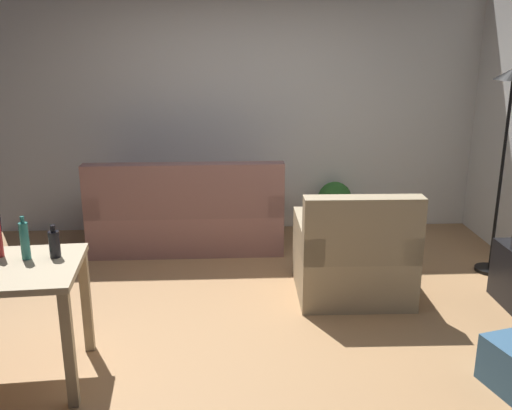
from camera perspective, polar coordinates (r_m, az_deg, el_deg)
The scene contains 8 objects.
ground_plane at distance 4.44m, azimuth -0.96°, elevation -11.34°, with size 5.20×4.40×0.02m, color tan.
wall_rear at distance 6.16m, azimuth -1.80°, elevation 9.89°, with size 5.20×0.10×2.70m, color white.
couch at distance 5.79m, azimuth -6.85°, elevation -1.23°, with size 1.88×0.84×0.92m.
torchiere_lamp at distance 5.33m, azimuth 23.84°, elevation 8.13°, with size 0.32×0.32×1.81m.
potted_plant at distance 6.18m, azimuth 7.82°, elevation 0.11°, with size 0.36×0.36×0.57m.
armchair at distance 4.75m, azimuth 9.67°, elevation -5.25°, with size 0.92×0.86×0.92m.
bottle_tall at distance 3.73m, azimuth -22.03°, elevation -3.28°, with size 0.05×0.05×0.27m.
bottle_dark at distance 3.71m, azimuth -19.43°, elevation -3.64°, with size 0.07×0.07×0.21m.
Camera 1 is at (-0.14, -3.92, 2.07)m, focal length 40.19 mm.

